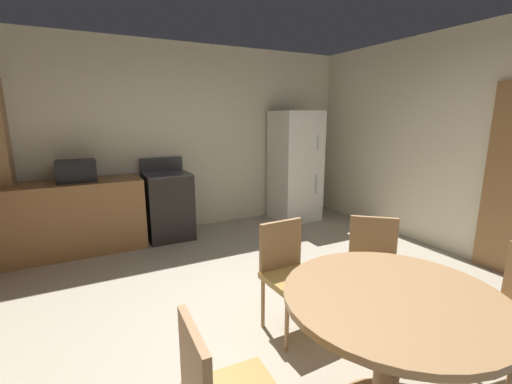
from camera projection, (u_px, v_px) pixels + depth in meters
The scene contains 10 objects.
ground_plane at pixel (303, 340), 2.64m from camera, with size 14.00×14.00×0.00m, color #A89E89.
wall_back at pixel (181, 139), 5.10m from camera, with size 5.64×0.12×2.70m, color beige.
wall_right at pixel (488, 146), 3.87m from camera, with size 0.12×5.68×2.70m, color beige.
kitchen_counter at pixel (65, 219), 4.23m from camera, with size 1.83×0.60×0.90m, color olive.
oven_range at pixel (168, 205), 4.80m from camera, with size 0.60×0.60×1.10m.
refrigerator at pixel (295, 166), 5.60m from camera, with size 0.68×0.68×1.76m.
microwave at pixel (76, 171), 4.18m from camera, with size 0.44×0.32×0.26m, color black.
dining_table at pixel (391, 321), 1.86m from camera, with size 1.17×1.17×0.76m.
chair_northeast at pixel (373, 264), 2.81m from camera, with size 0.56×0.56×0.87m.
chair_north at pixel (288, 270), 2.71m from camera, with size 0.41×0.41×0.87m.
Camera 1 is at (-1.40, -1.91, 1.68)m, focal length 24.18 mm.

